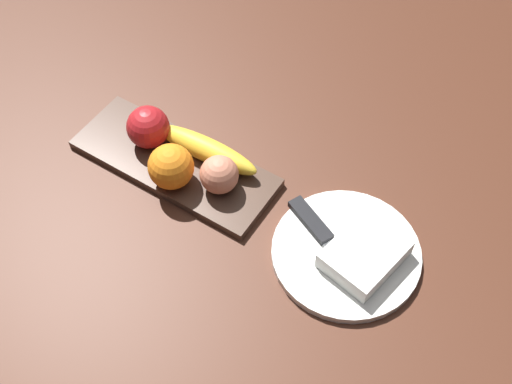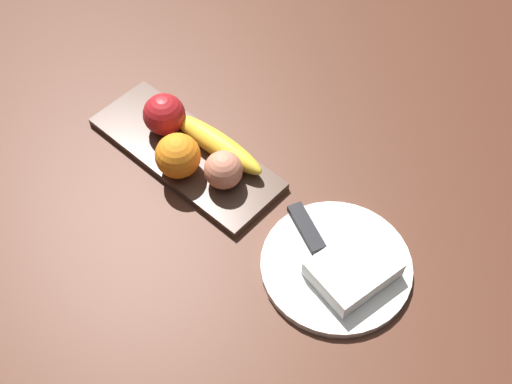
{
  "view_description": "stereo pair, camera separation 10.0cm",
  "coord_description": "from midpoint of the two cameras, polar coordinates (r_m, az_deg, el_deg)",
  "views": [
    {
      "loc": [
        0.45,
        -0.53,
        0.85
      ],
      "look_at": [
        0.14,
        -0.04,
        0.05
      ],
      "focal_mm": 45.08,
      "sensor_mm": 36.0,
      "label": 1
    },
    {
      "loc": [
        0.53,
        -0.47,
        0.85
      ],
      "look_at": [
        0.14,
        -0.04,
        0.05
      ],
      "focal_mm": 45.08,
      "sensor_mm": 36.0,
      "label": 2
    }
  ],
  "objects": [
    {
      "name": "ground_plane",
      "position": [
        1.11,
        -7.66,
        2.8
      ],
      "size": [
        2.4,
        2.4,
        0.0
      ],
      "primitive_type": "plane",
      "color": "#4B2718"
    },
    {
      "name": "apple",
      "position": [
        1.1,
        -12.15,
        5.48
      ],
      "size": [
        0.07,
        0.07,
        0.07
      ],
      "primitive_type": "sphere",
      "color": "#B01C20",
      "rests_on": "fruit_tray"
    },
    {
      "name": "banana",
      "position": [
        1.07,
        -7.11,
        3.58
      ],
      "size": [
        0.19,
        0.05,
        0.04
      ],
      "primitive_type": "ellipsoid",
      "rotation": [
        0.0,
        0.0,
        0.04
      ],
      "color": "yellow",
      "rests_on": "fruit_tray"
    },
    {
      "name": "dinner_plate",
      "position": [
        0.99,
        5.13,
        -5.63
      ],
      "size": [
        0.23,
        0.23,
        0.01
      ],
      "primitive_type": "cylinder",
      "color": "white",
      "rests_on": "ground_plane"
    },
    {
      "name": "fruit_tray",
      "position": [
        1.1,
        -9.83,
        2.37
      ],
      "size": [
        0.35,
        0.13,
        0.02
      ],
      "primitive_type": "cube",
      "color": "#493327",
      "rests_on": "ground_plane"
    },
    {
      "name": "peach",
      "position": [
        1.02,
        -6.08,
        1.36
      ],
      "size": [
        0.06,
        0.06,
        0.06
      ],
      "primitive_type": "sphere",
      "color": "tan",
      "rests_on": "fruit_tray"
    },
    {
      "name": "orange_near_apple",
      "position": [
        1.04,
        -10.32,
        2.05
      ],
      "size": [
        0.07,
        0.07,
        0.07
      ],
      "primitive_type": "sphere",
      "color": "orange",
      "rests_on": "fruit_tray"
    },
    {
      "name": "folded_napkin",
      "position": [
        0.96,
        6.71,
        -5.72
      ],
      "size": [
        0.11,
        0.13,
        0.03
      ],
      "primitive_type": "cube",
      "rotation": [
        0.0,
        0.0,
        -0.19
      ],
      "color": "white",
      "rests_on": "dinner_plate"
    },
    {
      "name": "knife",
      "position": [
        0.99,
        2.53,
        -3.38
      ],
      "size": [
        0.17,
        0.09,
        0.01
      ],
      "rotation": [
        0.0,
        0.0,
        -0.43
      ],
      "color": "silver",
      "rests_on": "dinner_plate"
    }
  ]
}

